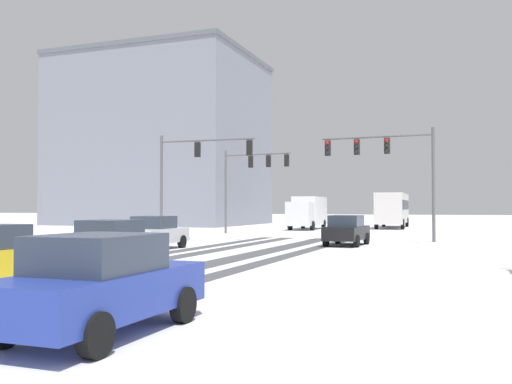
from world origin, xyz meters
TOP-DOWN VIEW (x-y plane):
  - wheel_track_left_lane at (2.63, 14.49)m, footprint 0.80×31.87m
  - wheel_track_right_lane at (-2.91, 14.49)m, footprint 0.87×31.87m
  - wheel_track_center at (1.00, 14.49)m, footprint 1.19×31.87m
  - wheel_track_oncoming at (-1.49, 14.49)m, footprint 0.96×31.87m
  - sidewalk_kerb_right at (9.42, 13.04)m, footprint 4.00×31.87m
  - traffic_signal_near_left at (-5.90, 25.09)m, footprint 6.15×0.63m
  - traffic_signal_near_right at (5.48, 26.99)m, footprint 6.39×0.43m
  - traffic_signal_far_left at (-5.85, 34.84)m, footprint 5.50×0.60m
  - car_black_lead at (3.68, 24.33)m, footprint 1.94×4.15m
  - car_white_second at (-4.48, 18.26)m, footprint 1.97×4.17m
  - car_silver_third at (-1.67, 10.67)m, footprint 1.93×4.15m
  - car_blue_fifth at (4.15, 1.96)m, footprint 1.84×4.10m
  - bus_oncoming at (2.88, 51.35)m, footprint 3.00×11.09m
  - box_truck_delivery at (-4.02, 44.69)m, footprint 2.46×7.46m
  - office_building_far_left_block at (-24.48, 53.69)m, footprint 22.31×17.66m

SIDE VIEW (x-z plane):
  - wheel_track_left_lane at x=2.63m, z-range 0.00..0.01m
  - wheel_track_right_lane at x=-2.91m, z-range 0.00..0.01m
  - wheel_track_center at x=1.00m, z-range 0.00..0.01m
  - wheel_track_oncoming at x=-1.49m, z-range 0.00..0.01m
  - sidewalk_kerb_right at x=9.42m, z-range 0.00..0.12m
  - car_black_lead at x=3.68m, z-range 0.01..1.63m
  - car_white_second at x=-4.48m, z-range 0.01..1.63m
  - car_silver_third at x=-1.67m, z-range 0.01..1.63m
  - car_blue_fifth at x=4.15m, z-range 0.01..1.63m
  - box_truck_delivery at x=-4.02m, z-range 0.12..3.14m
  - bus_oncoming at x=2.88m, z-range 0.30..3.68m
  - traffic_signal_near_left at x=-5.90m, z-range 1.40..7.90m
  - traffic_signal_far_left at x=-5.85m, z-range 1.52..8.02m
  - traffic_signal_near_right at x=5.48m, z-range 1.55..8.05m
  - office_building_far_left_block at x=-24.48m, z-range 0.01..19.87m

